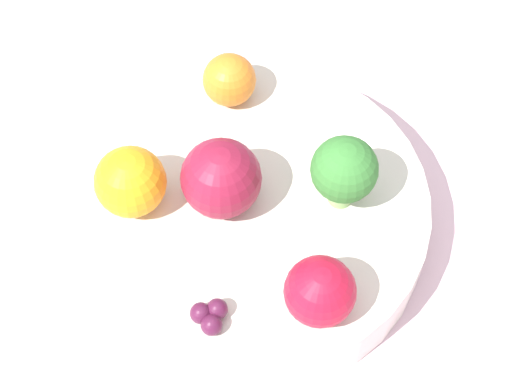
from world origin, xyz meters
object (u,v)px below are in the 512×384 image
broccoli (351,176)px  orange_back (136,182)px  apple_green (227,172)px  grape_cluster (216,316)px  apple_red (327,291)px  bowl (256,215)px  orange_front (235,80)px

broccoli → orange_back: (-0.00, -0.14, -0.01)m
apple_green → grape_cluster: size_ratio=2.22×
grape_cluster → apple_red: bearing=96.8°
orange_back → apple_green: bearing=94.5°
bowl → grape_cluster: 0.10m
apple_red → apple_green: bearing=-144.4°
apple_green → orange_front: apple_green is taller
broccoli → orange_back: 0.14m
grape_cluster → bowl: bearing=163.7°
orange_back → grape_cluster: 0.11m
orange_front → apple_green: bearing=-3.3°
apple_green → grape_cluster: bearing=-4.3°
apple_green → orange_front: size_ratio=1.40×
broccoli → grape_cluster: 0.13m
apple_red → orange_back: size_ratio=0.94×
bowl → orange_front: size_ratio=6.38×
orange_back → bowl: bearing=90.0°
orange_back → grape_cluster: orange_back is taller
apple_green → grape_cluster: (0.10, -0.01, -0.02)m
broccoli → grape_cluster: bearing=-45.9°
orange_front → orange_back: 0.11m
bowl → grape_cluster: size_ratio=10.16×
bowl → orange_front: (-0.09, -0.01, 0.04)m
orange_front → apple_red: bearing=18.3°
grape_cluster → broccoli: bearing=134.1°
broccoli → apple_red: (0.08, -0.02, -0.01)m
bowl → apple_green: (-0.00, -0.02, 0.05)m
bowl → grape_cluster: (0.09, -0.03, 0.03)m
apple_red → apple_green: (-0.09, -0.06, 0.00)m
grape_cluster → orange_back: bearing=-149.2°
orange_front → broccoli: bearing=38.8°
apple_green → broccoli: bearing=83.8°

